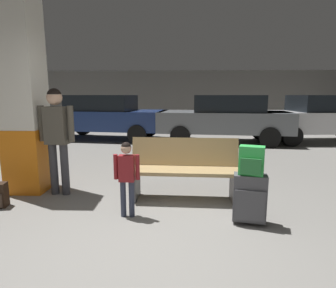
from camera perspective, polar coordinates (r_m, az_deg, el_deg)
ground_plane at (r=6.70m, az=-1.40°, el=-3.53°), size 18.00×18.00×0.10m
garage_back_wall at (r=15.37m, az=0.36°, el=9.60°), size 18.00×0.12×2.80m
structural_pillar at (r=4.88m, az=-27.53°, el=9.20°), size 0.57×0.57×3.12m
bench at (r=4.12m, az=3.35°, el=-5.20°), size 1.62×0.60×0.89m
suitcase at (r=3.50m, az=16.33°, el=-10.53°), size 0.41×0.29×0.60m
backpack_bright at (r=3.37m, az=16.69°, el=-3.33°), size 0.32×0.26×0.34m
child at (r=3.50m, az=-8.45°, el=-5.54°), size 0.33×0.20×0.96m
adult at (r=4.50m, az=-21.79°, el=2.61°), size 0.55×0.22×1.62m
parked_car_far at (r=9.89m, az=-12.61°, el=5.65°), size 4.29×2.25×1.51m
parked_car_near at (r=9.15m, az=11.45°, el=5.35°), size 4.26×2.15×1.51m
parked_car_side at (r=10.37m, az=29.03°, el=4.83°), size 4.19×1.97×1.51m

